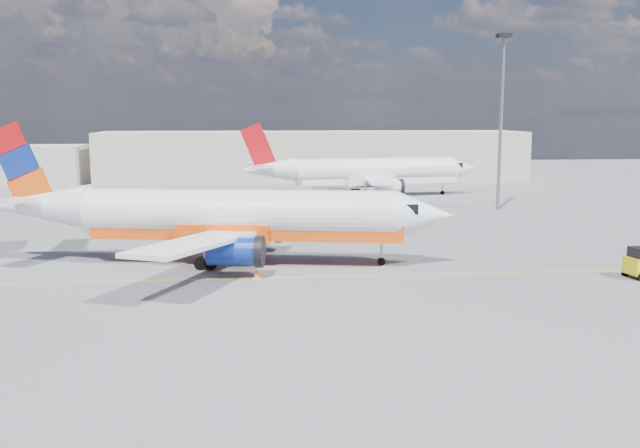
{
  "coord_description": "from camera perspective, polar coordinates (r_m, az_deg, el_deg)",
  "views": [
    {
      "loc": [
        -5.35,
        -44.35,
        11.11
      ],
      "look_at": [
        -0.69,
        4.04,
        3.5
      ],
      "focal_mm": 40.0,
      "sensor_mm": 36.0,
      "label": 1
    }
  ],
  "objects": [
    {
      "name": "main_jet",
      "position": [
        53.21,
        -7.53,
        0.62
      ],
      "size": [
        34.98,
        27.13,
        10.56
      ],
      "rotation": [
        0.0,
        0.0,
        -0.18
      ],
      "color": "white",
      "rests_on": "ground"
    },
    {
      "name": "taxi_line",
      "position": [
        48.92,
        0.92,
        -4.22
      ],
      "size": [
        70.0,
        0.15,
        0.01
      ],
      "primitive_type": "cube",
      "color": "yellow",
      "rests_on": "ground"
    },
    {
      "name": "floodlight_mast",
      "position": [
        83.88,
        14.32,
        9.15
      ],
      "size": [
        1.45,
        1.45,
        19.82
      ],
      "color": "#929299",
      "rests_on": "ground"
    },
    {
      "name": "ground",
      "position": [
        46.03,
        1.34,
        -5.07
      ],
      "size": [
        240.0,
        240.0,
        0.0
      ],
      "primitive_type": "plane",
      "color": "#57575C",
      "rests_on": "ground"
    },
    {
      "name": "traffic_cone",
      "position": [
        48.53,
        -5.12,
        -4.02
      ],
      "size": [
        0.43,
        0.43,
        0.6
      ],
      "color": "white",
      "rests_on": "ground"
    },
    {
      "name": "terminal_main",
      "position": [
        120.01,
        -0.55,
        5.5
      ],
      "size": [
        70.0,
        14.0,
        8.0
      ],
      "primitive_type": "cube",
      "color": "beige",
      "rests_on": "ground"
    },
    {
      "name": "second_jet",
      "position": [
        95.1,
        3.82,
        4.16
      ],
      "size": [
        32.73,
        25.56,
        9.9
      ],
      "rotation": [
        0.0,
        0.0,
        0.14
      ],
      "color": "white",
      "rests_on": "ground"
    }
  ]
}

